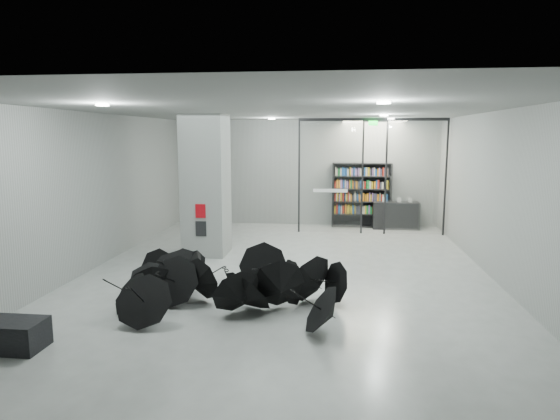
# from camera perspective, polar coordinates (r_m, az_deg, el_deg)

# --- Properties ---
(room) EXTENTS (14.00, 14.02, 4.01)m
(room) POSITION_cam_1_polar(r_m,az_deg,el_deg) (11.59, 0.60, 5.91)
(room) COLOR gray
(room) RESTS_ON ground
(column) EXTENTS (1.20, 1.20, 4.00)m
(column) POSITION_cam_1_polar(r_m,az_deg,el_deg) (14.10, -8.68, 2.88)
(column) COLOR slate
(column) RESTS_ON ground
(fire_cabinet) EXTENTS (0.28, 0.04, 0.38)m
(fire_cabinet) POSITION_cam_1_polar(r_m,az_deg,el_deg) (13.59, -9.31, -0.12)
(fire_cabinet) COLOR #A50A07
(fire_cabinet) RESTS_ON column
(info_panel) EXTENTS (0.30, 0.03, 0.42)m
(info_panel) POSITION_cam_1_polar(r_m,az_deg,el_deg) (13.67, -9.26, -2.19)
(info_panel) COLOR black
(info_panel) RESTS_ON column
(exit_sign) EXTENTS (0.30, 0.06, 0.15)m
(exit_sign) POSITION_cam_1_polar(r_m,az_deg,el_deg) (16.86, 10.87, 9.97)
(exit_sign) COLOR #0CE533
(exit_sign) RESTS_ON room
(glass_partition) EXTENTS (5.06, 0.08, 4.00)m
(glass_partition) POSITION_cam_1_polar(r_m,az_deg,el_deg) (17.10, 10.64, 4.47)
(glass_partition) COLOR silver
(glass_partition) RESTS_ON ground
(bookshelf) EXTENTS (2.19, 0.46, 2.41)m
(bookshelf) POSITION_cam_1_polar(r_m,az_deg,el_deg) (18.42, 9.53, 1.74)
(bookshelf) COLOR black
(bookshelf) RESTS_ON ground
(shop_counter) EXTENTS (1.67, 0.69, 1.00)m
(shop_counter) POSITION_cam_1_polar(r_m,az_deg,el_deg) (18.42, 13.40, -0.59)
(shop_counter) COLOR black
(shop_counter) RESTS_ON ground
(umbrella_cluster) EXTENTS (5.17, 3.72, 1.31)m
(umbrella_cluster) POSITION_cam_1_polar(r_m,az_deg,el_deg) (10.16, -7.24, -9.14)
(umbrella_cluster) COLOR black
(umbrella_cluster) RESTS_ON ground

